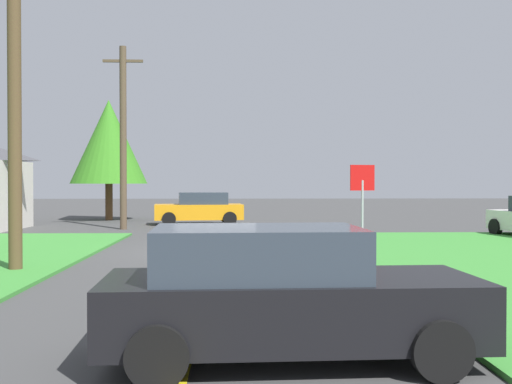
{
  "coord_description": "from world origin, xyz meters",
  "views": [
    {
      "loc": [
        0.62,
        -19.63,
        2.17
      ],
      "look_at": [
        1.39,
        3.77,
        1.78
      ],
      "focal_mm": 44.32,
      "sensor_mm": 36.0,
      "label": 1
    }
  ],
  "objects_px": {
    "utility_pole_near": "(14,92)",
    "utility_pole_mid": "(123,136)",
    "car_approaching_junction": "(200,209)",
    "stop_sign": "(362,192)",
    "car_behind_on_main_road": "(282,294)",
    "oak_tree_left": "(109,142)"
  },
  "relations": [
    {
      "from": "utility_pole_near",
      "to": "utility_pole_mid",
      "type": "xyz_separation_m",
      "value": [
        0.19,
        13.48,
        -0.05
      ]
    },
    {
      "from": "car_approaching_junction",
      "to": "utility_pole_near",
      "type": "relative_size",
      "value": 0.54
    },
    {
      "from": "stop_sign",
      "to": "car_approaching_junction",
      "type": "bearing_deg",
      "value": -79.41
    },
    {
      "from": "car_behind_on_main_road",
      "to": "oak_tree_left",
      "type": "distance_m",
      "value": 29.2
    },
    {
      "from": "car_behind_on_main_road",
      "to": "utility_pole_near",
      "type": "bearing_deg",
      "value": 124.89
    },
    {
      "from": "utility_pole_near",
      "to": "utility_pole_mid",
      "type": "bearing_deg",
      "value": 89.21
    },
    {
      "from": "utility_pole_near",
      "to": "oak_tree_left",
      "type": "xyz_separation_m",
      "value": [
        -1.82,
        20.31,
        0.09
      ]
    },
    {
      "from": "utility_pole_near",
      "to": "utility_pole_mid",
      "type": "relative_size",
      "value": 1.01
    },
    {
      "from": "stop_sign",
      "to": "car_approaching_junction",
      "type": "distance_m",
      "value": 14.77
    },
    {
      "from": "utility_pole_mid",
      "to": "oak_tree_left",
      "type": "distance_m",
      "value": 7.11
    },
    {
      "from": "car_approaching_junction",
      "to": "utility_pole_near",
      "type": "distance_m",
      "value": 17.34
    },
    {
      "from": "oak_tree_left",
      "to": "car_approaching_junction",
      "type": "bearing_deg",
      "value": -34.9
    },
    {
      "from": "utility_pole_mid",
      "to": "car_behind_on_main_road",
      "type": "bearing_deg",
      "value": -75.09
    },
    {
      "from": "utility_pole_near",
      "to": "car_behind_on_main_road",
      "type": "bearing_deg",
      "value": -52.76
    },
    {
      "from": "utility_pole_near",
      "to": "utility_pole_mid",
      "type": "height_order",
      "value": "utility_pole_near"
    },
    {
      "from": "stop_sign",
      "to": "utility_pole_mid",
      "type": "xyz_separation_m",
      "value": [
        -8.75,
        10.53,
        2.38
      ]
    },
    {
      "from": "car_behind_on_main_road",
      "to": "oak_tree_left",
      "type": "relative_size",
      "value": 0.68
    },
    {
      "from": "stop_sign",
      "to": "car_behind_on_main_road",
      "type": "bearing_deg",
      "value": 62.38
    },
    {
      "from": "car_behind_on_main_road",
      "to": "car_approaching_junction",
      "type": "height_order",
      "value": "same"
    },
    {
      "from": "car_behind_on_main_road",
      "to": "oak_tree_left",
      "type": "height_order",
      "value": "oak_tree_left"
    },
    {
      "from": "car_approaching_junction",
      "to": "stop_sign",
      "type": "bearing_deg",
      "value": 105.53
    },
    {
      "from": "car_approaching_junction",
      "to": "utility_pole_mid",
      "type": "distance_m",
      "value": 5.69
    }
  ]
}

